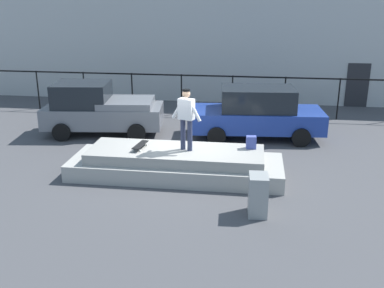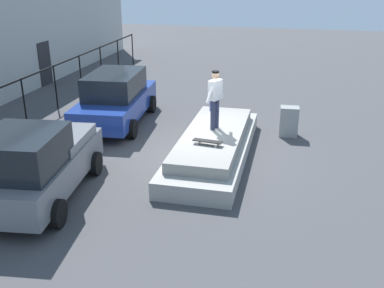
{
  "view_description": "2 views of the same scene",
  "coord_description": "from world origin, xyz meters",
  "views": [
    {
      "loc": [
        1.99,
        -12.27,
        4.97
      ],
      "look_at": [
        0.17,
        0.72,
        0.55
      ],
      "focal_mm": 41.87,
      "sensor_mm": 36.0,
      "label": 1
    },
    {
      "loc": [
        -12.32,
        -2.68,
        5.31
      ],
      "look_at": [
        -0.24,
        0.12,
        0.39
      ],
      "focal_mm": 42.31,
      "sensor_mm": 36.0,
      "label": 2
    }
  ],
  "objects": [
    {
      "name": "ground_plane",
      "position": [
        0.0,
        0.0,
        0.0
      ],
      "size": [
        60.0,
        60.0,
        0.0
      ],
      "primitive_type": "plane",
      "color": "#424244"
    },
    {
      "name": "skateboard",
      "position": [
        -1.15,
        -0.52,
        0.88
      ],
      "size": [
        0.31,
        0.83,
        0.12
      ],
      "color": "black",
      "rests_on": "concrete_ledge"
    },
    {
      "name": "car_blue_sedan_mid",
      "position": [
        2.14,
        3.45,
        0.92
      ],
      "size": [
        4.79,
        2.43,
        1.83
      ],
      "color": "navy",
      "rests_on": "ground_plane"
    },
    {
      "name": "backpack",
      "position": [
        1.98,
        -0.08,
        0.96
      ],
      "size": [
        0.3,
        0.23,
        0.36
      ],
      "primitive_type": "cube",
      "rotation": [
        0.0,
        0.0,
        3.25
      ],
      "color": "#3F4C99",
      "rests_on": "concrete_ledge"
    },
    {
      "name": "car_grey_pickup_near",
      "position": [
        -3.62,
        3.13,
        0.94
      ],
      "size": [
        4.48,
        2.44,
        1.91
      ],
      "color": "slate",
      "rests_on": "ground_plane"
    },
    {
      "name": "concrete_ledge",
      "position": [
        -0.13,
        -0.49,
        0.35
      ],
      "size": [
        6.05,
        2.01,
        0.78
      ],
      "color": "#9E9B93",
      "rests_on": "ground_plane"
    },
    {
      "name": "skateboarder",
      "position": [
        0.17,
        -0.47,
        1.79
      ],
      "size": [
        0.9,
        0.41,
        1.74
      ],
      "color": "#2D334C",
      "rests_on": "concrete_ledge"
    },
    {
      "name": "utility_box",
      "position": [
        2.19,
        -2.6,
        0.5
      ],
      "size": [
        0.47,
        0.62,
        0.99
      ],
      "primitive_type": "cube",
      "rotation": [
        0.0,
        0.0,
        0.05
      ],
      "color": "gray",
      "rests_on": "ground_plane"
    },
    {
      "name": "warehouse_building",
      "position": [
        0.0,
        11.85,
        2.84
      ],
      "size": [
        34.01,
        6.36,
        5.66
      ],
      "color": "#B2B2AD",
      "rests_on": "ground_plane"
    },
    {
      "name": "fence_row",
      "position": [
        -0.0,
        6.42,
        1.22
      ],
      "size": [
        24.06,
        0.06,
        1.73
      ],
      "color": "black",
      "rests_on": "ground_plane"
    }
  ]
}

